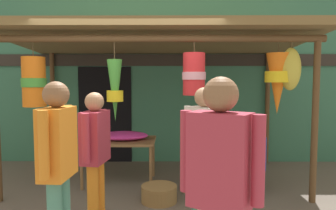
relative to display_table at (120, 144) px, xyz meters
name	(u,v)px	position (x,y,z in m)	size (l,w,h in m)	color
ground_plane	(131,200)	(0.29, -0.78, -0.65)	(30.00, 30.00, 0.00)	#60564C
shop_facade	(144,80)	(0.28, 1.49, 1.07)	(10.97, 0.29, 3.44)	#387056
market_stall_canopy	(161,49)	(0.69, 0.06, 1.58)	(4.93, 2.60, 2.54)	brown
display_table	(120,144)	(0.00, 0.00, 0.00)	(1.18, 0.81, 0.73)	brown
flower_heap_on_table	(124,136)	(0.07, 0.02, 0.14)	(0.83, 0.58, 0.13)	#D13399
folding_chair	(252,160)	(2.10, -0.43, -0.15)	(0.50, 0.50, 0.84)	#2347A8
wicker_basket_by_table	(192,181)	(1.18, -0.37, -0.50)	(0.36, 0.36, 0.30)	brown
wicker_basket_spare	(159,194)	(0.69, -0.82, -0.54)	(0.51, 0.51, 0.23)	olive
vendor_in_orange	(95,149)	(-0.01, -1.62, 0.27)	(0.28, 0.59, 1.58)	orange
customer_foreground	(204,147)	(1.22, -1.63, 0.31)	(0.43, 0.46, 1.63)	#4C8E7A
shopper_by_bananas	(58,159)	(-0.16, -2.36, 0.35)	(0.24, 0.59, 1.70)	#4C8E7A
passerby_at_right	(220,182)	(1.17, -3.04, 0.37)	(0.52, 0.40, 1.73)	silver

